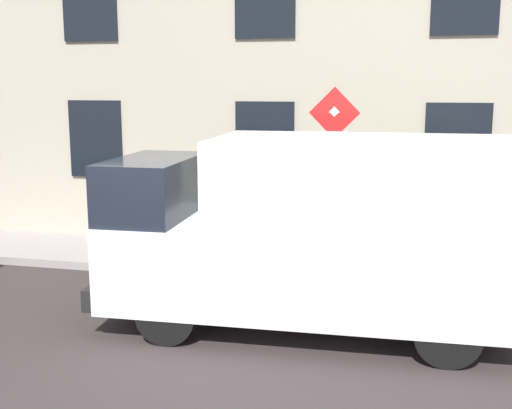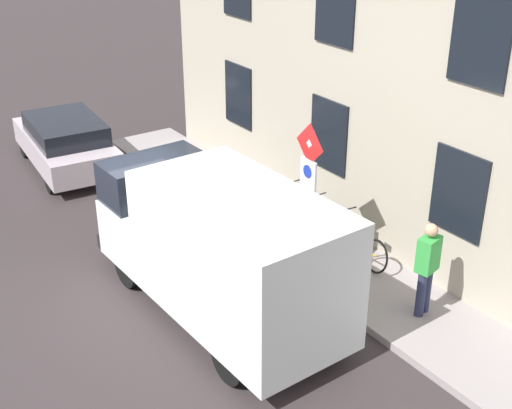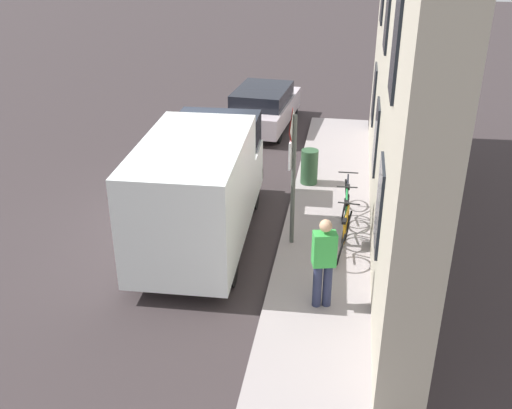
{
  "view_description": "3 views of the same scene",
  "coord_description": "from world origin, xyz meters",
  "px_view_note": "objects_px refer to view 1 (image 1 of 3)",
  "views": [
    {
      "loc": [
        -7.13,
        -2.56,
        3.16
      ],
      "look_at": [
        2.46,
        -0.3,
        1.3
      ],
      "focal_mm": 45.08,
      "sensor_mm": 36.0,
      "label": 1
    },
    {
      "loc": [
        -4.32,
        -10.1,
        7.0
      ],
      "look_at": [
        2.14,
        -0.68,
        1.42
      ],
      "focal_mm": 48.21,
      "sensor_mm": 36.0,
      "label": 2
    },
    {
      "loc": [
        3.85,
        -12.47,
        6.47
      ],
      "look_at": [
        2.01,
        -1.4,
        0.94
      ],
      "focal_mm": 41.73,
      "sensor_mm": 36.0,
      "label": 3
    }
  ],
  "objects_px": {
    "sign_post_stacked": "(334,156)",
    "bicycle_green": "(304,235)",
    "bicycle_orange": "(350,237)",
    "bicycle_black": "(258,232)",
    "delivery_van": "(319,229)",
    "litter_bin": "(149,236)",
    "pedestrian": "(472,215)"
  },
  "relations": [
    {
      "from": "bicycle_black",
      "to": "pedestrian",
      "type": "distance_m",
      "value": 3.68
    },
    {
      "from": "sign_post_stacked",
      "to": "bicycle_orange",
      "type": "bearing_deg",
      "value": -9.66
    },
    {
      "from": "bicycle_orange",
      "to": "pedestrian",
      "type": "xyz_separation_m",
      "value": [
        -0.33,
        -1.97,
        0.56
      ]
    },
    {
      "from": "delivery_van",
      "to": "bicycle_green",
      "type": "distance_m",
      "value": 3.23
    },
    {
      "from": "litter_bin",
      "to": "bicycle_green",
      "type": "bearing_deg",
      "value": -68.26
    },
    {
      "from": "pedestrian",
      "to": "litter_bin",
      "type": "distance_m",
      "value": 5.39
    },
    {
      "from": "delivery_van",
      "to": "bicycle_orange",
      "type": "distance_m",
      "value": 3.17
    },
    {
      "from": "pedestrian",
      "to": "sign_post_stacked",
      "type": "bearing_deg",
      "value": -172.97
    },
    {
      "from": "bicycle_green",
      "to": "bicycle_black",
      "type": "xyz_separation_m",
      "value": [
        0.0,
        0.83,
        0.0
      ]
    },
    {
      "from": "sign_post_stacked",
      "to": "pedestrian",
      "type": "distance_m",
      "value": 2.52
    },
    {
      "from": "bicycle_green",
      "to": "bicycle_orange",
      "type": "bearing_deg",
      "value": 178.2
    },
    {
      "from": "bicycle_orange",
      "to": "bicycle_green",
      "type": "relative_size",
      "value": 1.0
    },
    {
      "from": "bicycle_orange",
      "to": "bicycle_black",
      "type": "xyz_separation_m",
      "value": [
        -0.0,
        1.65,
        0.0
      ]
    },
    {
      "from": "delivery_van",
      "to": "bicycle_orange",
      "type": "xyz_separation_m",
      "value": [
        3.05,
        -0.15,
        -0.82
      ]
    },
    {
      "from": "delivery_van",
      "to": "litter_bin",
      "type": "xyz_separation_m",
      "value": [
        2.05,
        3.2,
        -0.74
      ]
    },
    {
      "from": "bicycle_green",
      "to": "litter_bin",
      "type": "relative_size",
      "value": 1.9
    },
    {
      "from": "litter_bin",
      "to": "delivery_van",
      "type": "bearing_deg",
      "value": -122.62
    },
    {
      "from": "bicycle_green",
      "to": "litter_bin",
      "type": "distance_m",
      "value": 2.72
    },
    {
      "from": "bicycle_black",
      "to": "pedestrian",
      "type": "relative_size",
      "value": 1.0
    },
    {
      "from": "bicycle_black",
      "to": "pedestrian",
      "type": "height_order",
      "value": "pedestrian"
    },
    {
      "from": "sign_post_stacked",
      "to": "delivery_van",
      "type": "bearing_deg",
      "value": -178.7
    },
    {
      "from": "bicycle_orange",
      "to": "litter_bin",
      "type": "relative_size",
      "value": 1.91
    },
    {
      "from": "sign_post_stacked",
      "to": "bicycle_green",
      "type": "height_order",
      "value": "sign_post_stacked"
    },
    {
      "from": "delivery_van",
      "to": "pedestrian",
      "type": "height_order",
      "value": "delivery_van"
    },
    {
      "from": "sign_post_stacked",
      "to": "litter_bin",
      "type": "distance_m",
      "value": 3.48
    },
    {
      "from": "bicycle_orange",
      "to": "litter_bin",
      "type": "xyz_separation_m",
      "value": [
        -1.01,
        3.35,
        0.08
      ]
    },
    {
      "from": "sign_post_stacked",
      "to": "bicycle_green",
      "type": "bearing_deg",
      "value": 28.83
    },
    {
      "from": "delivery_van",
      "to": "pedestrian",
      "type": "relative_size",
      "value": 3.14
    },
    {
      "from": "bicycle_orange",
      "to": "pedestrian",
      "type": "height_order",
      "value": "pedestrian"
    },
    {
      "from": "delivery_van",
      "to": "bicycle_orange",
      "type": "bearing_deg",
      "value": -94.86
    },
    {
      "from": "bicycle_orange",
      "to": "bicycle_black",
      "type": "bearing_deg",
      "value": 5.68
    },
    {
      "from": "sign_post_stacked",
      "to": "bicycle_black",
      "type": "xyz_separation_m",
      "value": [
        1.15,
        1.46,
        -1.55
      ]
    }
  ]
}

